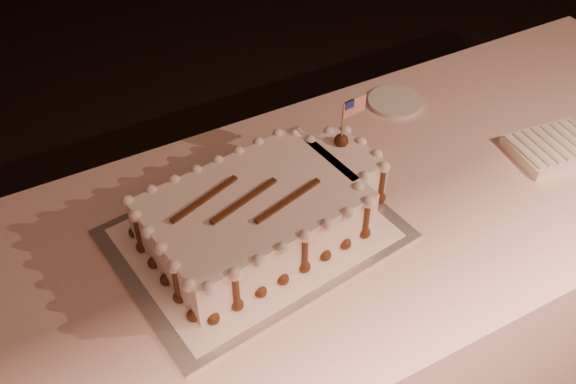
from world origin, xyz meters
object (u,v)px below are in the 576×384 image
banquet_table (302,327)px  sheet_cake (266,209)px  side_plate (395,102)px  napkin_stack (554,148)px  cake_board (255,234)px

banquet_table → sheet_cake: size_ratio=4.42×
banquet_table → side_plate: bearing=32.5°
sheet_cake → side_plate: 0.57m
sheet_cake → napkin_stack: 0.73m
banquet_table → side_plate: side_plate is taller
napkin_stack → side_plate: bearing=121.6°
sheet_cake → napkin_stack: size_ratio=2.43×
cake_board → side_plate: 0.59m
cake_board → side_plate: size_ratio=3.90×
sheet_cake → cake_board: bearing=-172.5°
banquet_table → cake_board: size_ratio=4.26×
side_plate → sheet_cake: bearing=-154.3°
cake_board → sheet_cake: (0.03, 0.00, 0.06)m
napkin_stack → cake_board: bearing=172.5°
banquet_table → side_plate: size_ratio=16.59×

